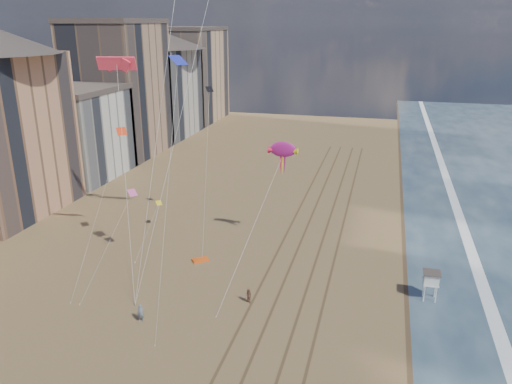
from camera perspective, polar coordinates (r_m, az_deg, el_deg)
wet_sand at (r=73.41m, az=19.82°, el=-5.00°), size 260.00×260.00×0.00m
foam at (r=73.99m, az=23.06°, el=-5.23°), size 260.00×260.00×0.00m
tracks at (r=64.42m, az=5.70°, el=-7.30°), size 7.68×120.00×0.01m
buildings at (r=109.77m, az=-16.89°, el=10.35°), size 34.72×131.35×29.00m
lifeguard_stand at (r=56.84m, az=19.40°, el=-9.31°), size 1.80×1.80×3.25m
grounded_kite at (r=63.29m, az=-6.38°, el=-7.72°), size 2.31×2.21×0.22m
show_kite at (r=62.47m, az=3.09°, el=4.84°), size 3.86×9.58×22.26m
kite_flyer_a at (r=52.13m, az=-13.05°, el=-13.34°), size 0.79×0.63×1.89m
kite_flyer_b at (r=53.87m, az=-0.85°, el=-11.80°), size 1.02×0.95×1.67m
small_kites at (r=58.52m, az=-11.07°, el=7.17°), size 12.84×19.38×21.60m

